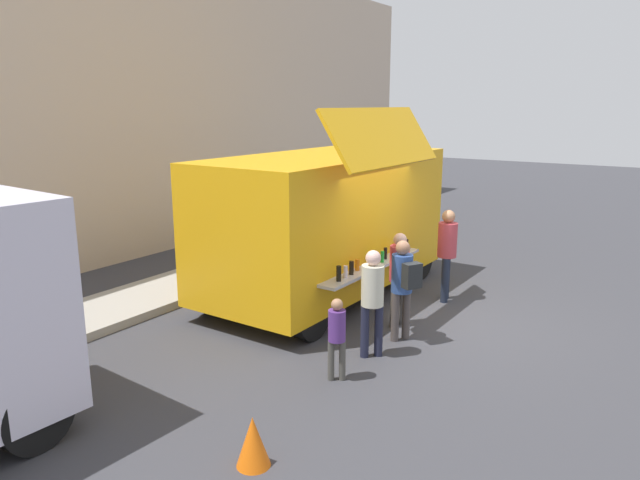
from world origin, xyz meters
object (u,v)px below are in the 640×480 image
object	(u,v)px
customer_front_ordering	(399,271)
customer_extra_browsing	(447,247)
child_near_queue	(337,332)
customer_rear_waiting	(372,294)
food_truck_main	(327,219)
customer_mid_with_backpack	(403,280)
traffic_cone_orange	(253,441)
trash_bin	(328,226)

from	to	relation	value
customer_front_ordering	customer_extra_browsing	size ratio (longest dim) A/B	0.91
child_near_queue	customer_rear_waiting	bearing A→B (deg)	-36.81
food_truck_main	customer_front_ordering	world-z (taller)	food_truck_main
customer_rear_waiting	customer_extra_browsing	size ratio (longest dim) A/B	0.93
food_truck_main	customer_mid_with_backpack	size ratio (longest dim) A/B	3.38
customer_mid_with_backpack	customer_extra_browsing	world-z (taller)	customer_extra_browsing
food_truck_main	traffic_cone_orange	world-z (taller)	food_truck_main
food_truck_main	traffic_cone_orange	size ratio (longest dim) A/B	9.95
customer_front_ordering	customer_mid_with_backpack	bearing A→B (deg)	130.82
customer_front_ordering	customer_extra_browsing	xyz separation A→B (m)	(1.68, -0.17, 0.09)
food_truck_main	customer_mid_with_backpack	xyz separation A→B (m)	(-1.29, -2.25, -0.51)
customer_mid_with_backpack	customer_extra_browsing	size ratio (longest dim) A/B	0.92
trash_bin	customer_front_ordering	distance (m)	6.13
food_truck_main	trash_bin	bearing A→B (deg)	33.22
customer_front_ordering	child_near_queue	distance (m)	2.30
trash_bin	child_near_queue	size ratio (longest dim) A/B	0.83
traffic_cone_orange	food_truck_main	bearing A→B (deg)	25.19
child_near_queue	customer_mid_with_backpack	bearing A→B (deg)	-39.79
customer_front_ordering	customer_rear_waiting	xyz separation A→B (m)	(-1.34, -0.22, 0.01)
trash_bin	customer_front_ordering	xyz separation A→B (m)	(-4.40, -4.23, 0.48)
customer_mid_with_backpack	customer_extra_browsing	xyz separation A→B (m)	(2.22, 0.16, 0.06)
customer_rear_waiting	child_near_queue	bearing A→B (deg)	132.71
customer_mid_with_backpack	child_near_queue	xyz separation A→B (m)	(-1.73, 0.14, -0.30)
food_truck_main	customer_rear_waiting	xyz separation A→B (m)	(-2.08, -2.14, -0.53)
customer_rear_waiting	customer_front_ordering	bearing A→B (deg)	-36.24
food_truck_main	customer_front_ordering	bearing A→B (deg)	-110.48
trash_bin	customer_extra_browsing	distance (m)	5.21
traffic_cone_orange	customer_front_ordering	world-z (taller)	customer_front_ordering
food_truck_main	customer_extra_browsing	bearing A→B (deg)	-65.15
customer_front_ordering	customer_mid_with_backpack	distance (m)	0.64
food_truck_main	customer_front_ordering	size ratio (longest dim) A/B	3.42
customer_front_ordering	customer_extra_browsing	bearing A→B (deg)	-86.70
customer_front_ordering	customer_rear_waiting	size ratio (longest dim) A/B	0.99
customer_rear_waiting	food_truck_main	bearing A→B (deg)	-0.05
customer_rear_waiting	traffic_cone_orange	bearing A→B (deg)	139.46
trash_bin	customer_rear_waiting	world-z (taller)	customer_rear_waiting
traffic_cone_orange	customer_front_ordering	distance (m)	4.48
traffic_cone_orange	customer_mid_with_backpack	bearing A→B (deg)	2.51
customer_mid_with_backpack	child_near_queue	bearing A→B (deg)	113.84
customer_extra_browsing	child_near_queue	world-z (taller)	customer_extra_browsing
trash_bin	customer_rear_waiting	bearing A→B (deg)	-142.16
food_truck_main	child_near_queue	distance (m)	3.77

